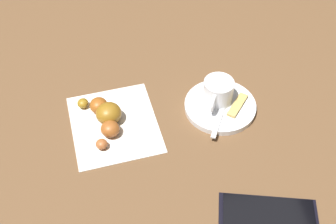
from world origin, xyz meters
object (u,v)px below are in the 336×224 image
(espresso_cup, at_px, (218,92))
(napkin, at_px, (114,124))
(saucer, at_px, (220,106))
(teaspoon, at_px, (224,103))
(sugar_packet, at_px, (237,105))
(cell_phone, at_px, (268,215))
(croissant, at_px, (105,116))

(espresso_cup, bearing_deg, napkin, -174.53)
(saucer, relative_size, teaspoon, 1.08)
(sugar_packet, distance_m, cell_phone, 0.23)
(teaspoon, height_order, croissant, croissant)
(espresso_cup, bearing_deg, sugar_packet, -31.94)
(espresso_cup, xyz_separation_m, cell_phone, (0.02, -0.25, -0.03))
(teaspoon, relative_size, sugar_packet, 1.99)
(saucer, xyz_separation_m, sugar_packet, (0.03, -0.01, 0.01))
(napkin, bearing_deg, teaspoon, 2.36)
(saucer, height_order, croissant, croissant)
(teaspoon, height_order, cell_phone, teaspoon)
(saucer, relative_size, espresso_cup, 1.78)
(saucer, distance_m, napkin, 0.20)
(sugar_packet, xyz_separation_m, croissant, (-0.25, 0.01, 0.01))
(cell_phone, bearing_deg, napkin, 134.15)
(teaspoon, height_order, napkin, teaspoon)
(saucer, bearing_deg, sugar_packet, -18.93)
(saucer, bearing_deg, cell_phone, -85.41)
(saucer, distance_m, cell_phone, 0.24)
(saucer, distance_m, croissant, 0.22)
(saucer, height_order, teaspoon, teaspoon)
(sugar_packet, relative_size, napkin, 0.35)
(espresso_cup, xyz_separation_m, teaspoon, (0.01, -0.01, -0.02))
(espresso_cup, distance_m, napkin, 0.20)
(sugar_packet, bearing_deg, saucer, 109.97)
(saucer, bearing_deg, napkin, -177.73)
(espresso_cup, height_order, cell_phone, espresso_cup)
(teaspoon, bearing_deg, croissant, -179.75)
(espresso_cup, bearing_deg, teaspoon, -42.51)
(saucer, xyz_separation_m, croissant, (-0.22, -0.00, 0.01))
(croissant, bearing_deg, sugar_packet, -2.32)
(teaspoon, distance_m, cell_phone, 0.24)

